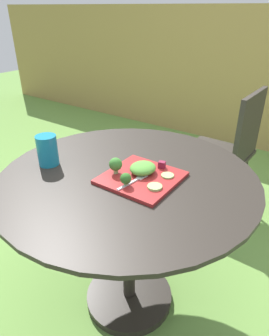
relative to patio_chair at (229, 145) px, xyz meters
The scene contains 12 objects.
ground_plane 1.17m from the patio_chair, 94.86° to the right, with size 12.00×12.00×0.00m, color #669342.
patio_table 1.04m from the patio_chair, 94.86° to the right, with size 1.06×1.06×0.75m.
patio_chair is the anchor object (origin of this frame).
salad_plate 1.06m from the patio_chair, 91.19° to the right, with size 0.28×0.28×0.01m, color maroon.
drinking_glass 1.27m from the patio_chair, 110.06° to the right, with size 0.09×0.09×0.13m.
fork 1.11m from the patio_chair, 91.05° to the right, with size 0.04×0.15×0.00m.
lettuce_mound 1.04m from the patio_chair, 91.83° to the right, with size 0.10×0.11×0.04m, color #519338.
broccoli_floret_0 1.12m from the patio_chair, 96.36° to the right, with size 0.05×0.05×0.07m.
broccoli_floret_1 1.16m from the patio_chair, 91.51° to the right, with size 0.04×0.04×0.05m.
cucumber_slice_0 1.11m from the patio_chair, 86.41° to the right, with size 0.06×0.06×0.01m, color #8EB766.
cucumber_slice_1 1.01m from the patio_chair, 86.28° to the right, with size 0.05×0.05×0.01m, color #8EB766.
beet_chunk_0 0.96m from the patio_chair, 89.49° to the right, with size 0.03×0.02×0.03m, color maroon.
Camera 1 is at (0.64, -0.87, 1.36)m, focal length 32.29 mm.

